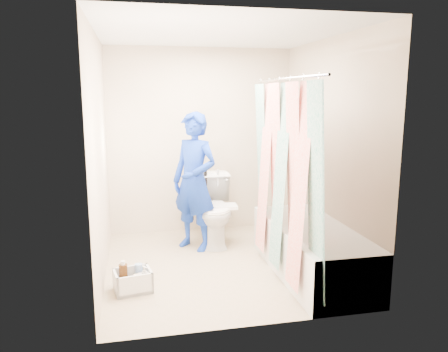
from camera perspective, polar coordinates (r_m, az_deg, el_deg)
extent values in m
plane|color=tan|center=(4.81, -0.43, -11.48)|extent=(2.60, 2.60, 0.00)
cube|color=silver|center=(4.49, -0.47, 18.19)|extent=(2.40, 2.60, 0.02)
cube|color=beige|center=(5.77, -3.04, 4.56)|extent=(2.40, 0.02, 2.40)
cube|color=beige|center=(3.25, 4.13, -0.23)|extent=(2.40, 0.02, 2.40)
cube|color=beige|center=(4.42, -15.90, 2.29)|extent=(0.02, 2.60, 2.40)
cube|color=beige|center=(4.88, 13.53, 3.16)|extent=(0.02, 2.60, 2.40)
cube|color=silver|center=(4.58, 11.29, -9.49)|extent=(0.70, 1.75, 0.50)
cube|color=white|center=(4.51, 11.39, -6.99)|extent=(0.58, 1.63, 0.06)
cylinder|color=silver|center=(4.18, 7.90, 12.46)|extent=(0.02, 1.90, 0.02)
cube|color=white|center=(4.26, 7.58, -0.15)|extent=(0.06, 1.75, 1.80)
imported|color=white|center=(5.36, -1.25, -4.42)|extent=(0.53, 0.85, 0.83)
cube|color=white|center=(5.21, -1.10, -4.04)|extent=(0.53, 0.26, 0.04)
cylinder|color=black|center=(5.48, -2.43, 0.02)|extent=(0.04, 0.04, 0.24)
cylinder|color=yellow|center=(5.46, -2.44, 1.39)|extent=(0.07, 0.07, 0.03)
cylinder|color=silver|center=(5.50, -0.81, -0.17)|extent=(0.03, 0.03, 0.20)
imported|color=#0F169A|center=(5.10, -3.88, -0.73)|extent=(0.69, 0.69, 1.61)
cube|color=silver|center=(4.29, -11.77, -14.28)|extent=(0.38, 0.32, 0.03)
cube|color=silver|center=(4.24, -13.95, -13.48)|extent=(0.07, 0.27, 0.20)
cube|color=silver|center=(4.29, -9.70, -13.03)|extent=(0.07, 0.27, 0.20)
cube|color=silver|center=(4.15, -11.50, -13.92)|extent=(0.33, 0.08, 0.20)
cube|color=silver|center=(4.37, -12.11, -12.63)|extent=(0.33, 0.08, 0.20)
cylinder|color=#42240D|center=(4.27, -13.00, -12.59)|extent=(0.08, 0.08, 0.22)
cylinder|color=silver|center=(4.31, -11.07, -12.47)|extent=(0.07, 0.07, 0.20)
cylinder|color=#FFEAC7|center=(4.21, -11.37, -13.45)|extent=(0.05, 0.05, 0.15)
cylinder|color=#42240D|center=(4.20, -12.71, -14.15)|extent=(0.07, 0.07, 0.07)
cylinder|color=gold|center=(4.19, -12.73, -13.65)|extent=(0.07, 0.07, 0.01)
imported|color=silver|center=(4.22, -10.34, -12.85)|extent=(0.13, 0.13, 0.21)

